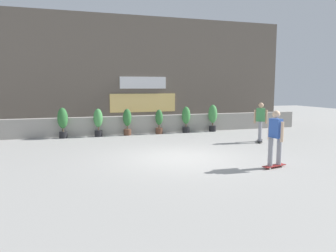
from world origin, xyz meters
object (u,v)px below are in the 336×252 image
potted_plant_2 (127,121)px  potted_plant_4 (186,118)px  potted_plant_1 (98,121)px  potted_plant_3 (159,121)px  potted_plant_5 (213,116)px  skater_by_wall_left (260,120)px  skater_by_wall_right (275,136)px  potted_plant_0 (63,121)px

potted_plant_2 → potted_plant_4: potted_plant_4 is taller
potted_plant_1 → potted_plant_3: 3.02m
potted_plant_5 → skater_by_wall_left: skater_by_wall_left is taller
skater_by_wall_right → skater_by_wall_left: bearing=62.0°
potted_plant_3 → potted_plant_0: bearing=180.0°
potted_plant_4 → skater_by_wall_right: (-0.09, -7.63, 0.19)m
potted_plant_0 → potted_plant_5: potted_plant_5 is taller
potted_plant_0 → potted_plant_2: bearing=-0.0°
skater_by_wall_left → potted_plant_5: bearing=98.0°
skater_by_wall_right → potted_plant_1: bearing=119.8°
potted_plant_2 → potted_plant_3: size_ratio=1.06×
skater_by_wall_right → potted_plant_4: bearing=89.3°
potted_plant_0 → potted_plant_5: 7.58m
potted_plant_0 → potted_plant_1: potted_plant_0 is taller
skater_by_wall_right → potted_plant_3: bearing=100.1°
potted_plant_0 → skater_by_wall_right: bearing=-51.9°
potted_plant_2 → potted_plant_3: bearing=0.0°
potted_plant_3 → potted_plant_2: bearing=-180.0°
potted_plant_3 → potted_plant_5: bearing=0.0°
potted_plant_0 → potted_plant_3: size_ratio=1.15×
potted_plant_0 → skater_by_wall_left: bearing=-24.3°
potted_plant_0 → potted_plant_5: (7.58, 0.00, 0.01)m
potted_plant_1 → skater_by_wall_left: (6.49, -3.66, 0.19)m
potted_plant_1 → skater_by_wall_left: bearing=-29.4°
potted_plant_2 → skater_by_wall_left: (5.09, -3.66, 0.22)m
potted_plant_0 → potted_plant_3: 4.62m
potted_plant_2 → potted_plant_4: (3.07, 0.00, 0.04)m
skater_by_wall_right → skater_by_wall_left: size_ratio=1.00×
potted_plant_0 → skater_by_wall_right: 9.70m
potted_plant_3 → potted_plant_5: (2.96, 0.00, 0.16)m
potted_plant_1 → potted_plant_5: size_ratio=0.94×
potted_plant_1 → skater_by_wall_right: (4.37, -7.63, 0.19)m
potted_plant_2 → potted_plant_5: bearing=0.0°
potted_plant_4 → skater_by_wall_right: skater_by_wall_right is taller
potted_plant_0 → potted_plant_3: bearing=0.0°
skater_by_wall_right → skater_by_wall_left: (2.11, 3.98, 0.00)m
potted_plant_3 → skater_by_wall_right: (1.36, -7.63, 0.28)m
potted_plant_4 → skater_by_wall_left: (2.02, -3.66, 0.19)m
potted_plant_1 → skater_by_wall_right: skater_by_wall_right is taller
potted_plant_2 → skater_by_wall_right: bearing=-68.7°
potted_plant_5 → skater_by_wall_left: (0.51, -3.66, 0.13)m
potted_plant_3 → potted_plant_4: bearing=-0.0°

